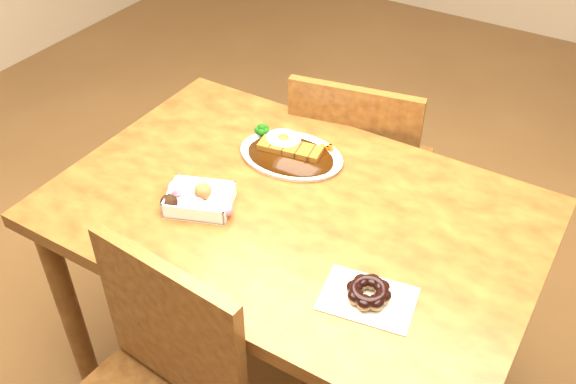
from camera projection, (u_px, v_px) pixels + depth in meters
The scene contains 6 objects.
ground at pixel (292, 383), 2.07m from camera, with size 6.00×6.00×0.00m, color brown.
table at pixel (293, 236), 1.66m from camera, with size 1.20×0.80×0.75m.
chair_far at pixel (358, 173), 2.15m from camera, with size 0.49×0.49×0.87m.
katsu_curry_plate at pixel (290, 152), 1.75m from camera, with size 0.31×0.23×0.06m.
donut_box at pixel (198, 199), 1.58m from camera, with size 0.19×0.17×0.04m.
pon_de_ring at pixel (369, 293), 1.35m from camera, with size 0.22×0.17×0.04m.
Camera 1 is at (0.62, -1.04, 1.79)m, focal length 40.00 mm.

